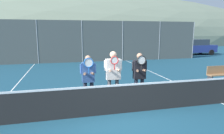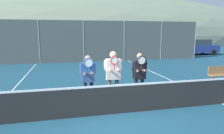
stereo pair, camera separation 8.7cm
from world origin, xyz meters
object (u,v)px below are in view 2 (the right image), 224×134
Objects in this scene: player_center_right at (139,73)px; bench_courtside at (223,74)px; player_leftmost at (88,77)px; car_left_of_center at (65,50)px; car_far_right at (197,47)px; car_right_of_center at (155,47)px; car_center at (112,48)px; car_far_left at (10,50)px; player_center_left at (113,73)px.

bench_courtside is at bearing 17.61° from player_center_right.
player_leftmost reaches higher than car_left_of_center.
player_center_right reaches higher than car_far_right.
bench_courtside is (-1.80, -11.52, -0.44)m from car_right_of_center.
player_center_right is 0.42× the size of car_left_of_center.
car_center is (2.08, 13.02, -0.10)m from player_center_right.
car_far_left is at bearing 136.98° from bench_courtside.
car_right_of_center is at bearing 59.34° from player_center_left.
player_center_left is at bearing -120.66° from car_right_of_center.
car_left_of_center is 2.67× the size of bench_courtside.
car_far_left is (-6.45, 13.19, -0.19)m from player_center_left.
car_far_left reaches higher than car_far_right.
player_leftmost is 1.83m from player_center_right.
car_center is (9.50, -0.17, 0.02)m from car_far_left.
car_far_right is 13.23m from bench_courtside.
car_right_of_center is 4.93m from car_far_right.
player_center_left is 0.43× the size of car_right_of_center.
player_center_left is 0.97m from player_center_right.
car_right_of_center is (7.77, 13.11, -0.22)m from player_center_left.
player_center_right is at bearing -162.39° from bench_courtside.
car_far_right is at bearing 0.41° from car_left_of_center.
car_right_of_center is at bearing 56.56° from player_leftmost.
bench_courtside is (-6.72, -11.38, -0.43)m from car_far_right.
player_leftmost is 0.86m from player_center_left.
car_right_of_center reaches higher than car_far_right.
player_center_right is 0.41× the size of car_right_of_center.
bench_courtside is (12.43, -11.60, -0.47)m from car_far_left.
car_center is (3.04, 13.02, -0.17)m from player_center_left.
car_left_of_center is (-0.78, 12.83, -0.15)m from player_leftmost.
player_leftmost is 0.94× the size of player_center_left.
car_left_of_center is 14.34m from car_far_right.
car_right_of_center is at bearing 81.14° from bench_courtside.
car_center reaches higher than car_left_of_center.
car_center is 9.66m from car_far_right.
player_center_right is 1.12× the size of bench_courtside.
car_far_left is at bearing 119.36° from player_center_right.
player_center_left is 0.41× the size of car_far_right.
car_left_of_center is at bearing 97.27° from player_center_left.
player_center_right is (1.82, -0.04, 0.04)m from player_leftmost.
player_leftmost is at bearing -106.73° from car_center.
car_far_left reaches higher than car_right_of_center.
car_far_left is 4.82m from car_left_of_center.
player_leftmost is 12.85m from car_left_of_center.
car_center is at bearing 73.27° from player_leftmost.
car_left_of_center is (-2.61, 12.87, -0.19)m from player_center_right.
player_center_right reaches higher than car_right_of_center.
car_center is 4.73m from car_right_of_center.
car_far_left is at bearing 113.05° from player_leftmost.
player_center_left is 6.22m from bench_courtside.
car_far_left is 2.75× the size of bench_courtside.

